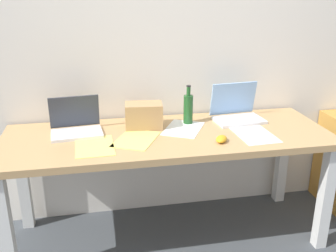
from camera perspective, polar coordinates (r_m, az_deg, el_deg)
The scene contains 12 objects.
ground_plane at distance 2.67m, azimuth -0.00°, elevation -15.80°, with size 8.00×8.00×0.00m, color #42474C.
back_wall at distance 2.57m, azimuth -1.76°, elevation 14.21°, with size 5.20×0.08×2.60m, color silver.
desk at distance 2.35m, azimuth -0.00°, elevation -3.23°, with size 1.97×0.69×0.72m.
laptop_left at distance 2.38m, azimuth -13.48°, elevation 0.08°, with size 0.32×0.24×0.22m.
laptop_right at distance 2.58m, azimuth 10.15°, elevation 2.11°, with size 0.34×0.25×0.24m.
beer_bottle at distance 2.46m, azimuth 3.01°, elevation 2.62°, with size 0.06×0.06×0.25m.
computer_mouse at distance 2.22m, azimuth 7.92°, elevation -1.92°, with size 0.06×0.10×0.03m, color gold.
cardboard_box at distance 2.40m, azimuth -3.61°, elevation 1.56°, with size 0.23×0.15×0.16m, color tan.
paper_sheet_near_back at distance 2.40m, azimuth 2.28°, elevation -0.38°, with size 0.21×0.30×0.00m, color white.
paper_sheet_front_right at distance 2.35m, azimuth 12.75°, elevation -1.30°, with size 0.21×0.30×0.00m, color white.
paper_sheet_front_left at distance 2.18m, azimuth -10.82°, elevation -2.96°, with size 0.21×0.30×0.00m, color #F4E06B.
paper_yellow_folder at distance 2.24m, azimuth -4.76°, elevation -1.98°, with size 0.21×0.30×0.00m, color #F4E06B.
Camera 1 is at (-0.41, -2.12, 1.57)m, focal length 41.14 mm.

